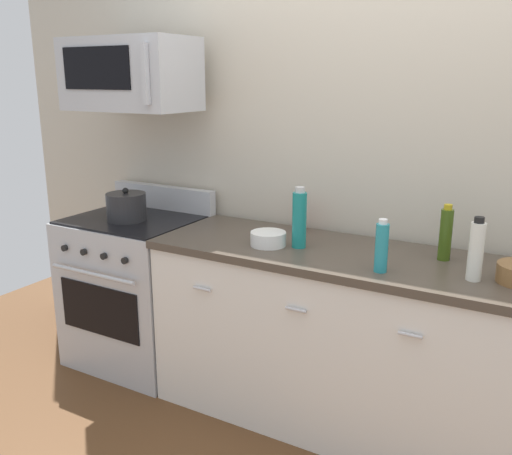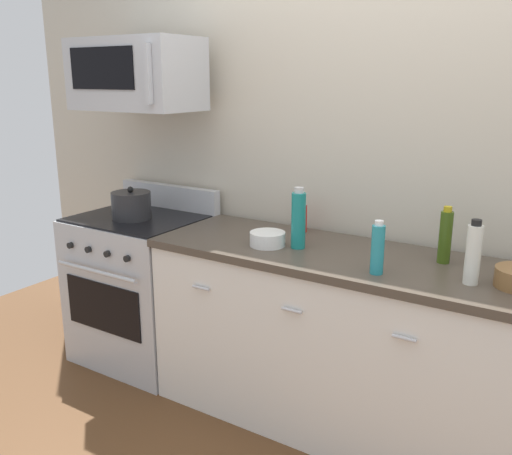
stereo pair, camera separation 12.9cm
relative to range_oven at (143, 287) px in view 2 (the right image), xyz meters
name	(u,v)px [view 2 (the right image)]	position (x,y,z in m)	size (l,w,h in m)	color
ground_plane	(364,431)	(1.49, 0.00, -0.47)	(6.39, 6.39, 0.00)	brown
back_wall	(409,156)	(1.49, 0.41, 0.88)	(5.33, 0.10, 2.70)	beige
counter_unit	(369,349)	(1.49, 0.00, -0.01)	(2.24, 0.66, 0.92)	silver
range_oven	(143,287)	(0.00, 0.00, 0.00)	(0.76, 0.69, 1.07)	#B7BABF
microwave	(136,74)	(0.00, 0.04, 1.28)	(0.74, 0.44, 0.40)	#B7BABF
bottle_olive_oil	(445,236)	(1.77, 0.12, 0.58)	(0.06, 0.06, 0.26)	#385114
bottle_hot_sauce_red	(302,218)	(0.99, 0.24, 0.53)	(0.06, 0.06, 0.16)	#B21914
bottle_vinegar_white	(473,254)	(1.94, -0.09, 0.58)	(0.06, 0.06, 0.27)	silver
bottle_sparkling_teal	(298,219)	(1.11, -0.04, 0.59)	(0.07, 0.07, 0.30)	#197F7A
bottle_dish_soap	(378,249)	(1.57, -0.19, 0.56)	(0.06, 0.06, 0.24)	teal
bowl_white_ceramic	(268,238)	(0.96, -0.08, 0.49)	(0.18, 0.18, 0.07)	white
stockpot	(131,205)	(0.00, -0.05, 0.53)	(0.23, 0.23, 0.19)	#262628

